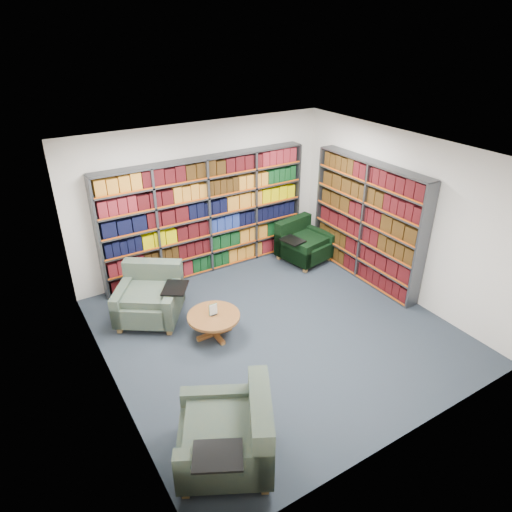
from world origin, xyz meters
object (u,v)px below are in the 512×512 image
chair_teal_left (151,297)px  coffee_table (214,319)px  chair_teal_front (234,436)px  chair_green_right (302,244)px

chair_teal_left → coffee_table: bearing=-58.4°
chair_teal_front → chair_teal_left: bearing=86.3°
chair_teal_front → coffee_table: bearing=68.7°
chair_green_right → chair_teal_front: bearing=-135.1°
coffee_table → chair_green_right: bearing=27.1°
chair_green_right → chair_teal_front: size_ratio=0.83×
chair_teal_front → coffee_table: (0.83, 2.13, -0.06)m
chair_teal_left → chair_teal_front: size_ratio=0.99×
chair_teal_left → coffee_table: chair_teal_left is taller
chair_green_right → chair_teal_front: chair_teal_front is taller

